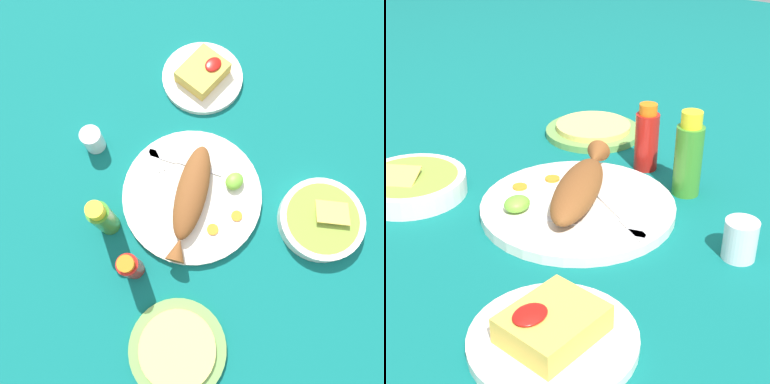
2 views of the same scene
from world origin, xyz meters
The scene contains 16 objects.
ground_plane centered at (0.00, 0.00, 0.00)m, with size 4.00×4.00×0.00m, color #0C605B.
main_plate centered at (0.00, 0.00, 0.01)m, with size 0.33×0.33×0.02m, color white.
fried_fish centered at (-0.01, -0.01, 0.04)m, with size 0.27×0.18×0.05m.
fork_near centered at (-0.01, 0.08, 0.02)m, with size 0.09×0.17×0.00m.
fork_far centered at (0.04, 0.08, 0.02)m, with size 0.08×0.18×0.00m.
carrot_slice_near centered at (-0.03, -0.09, 0.02)m, with size 0.03×0.03×0.00m, color orange.
carrot_slice_mid centered at (0.03, -0.11, 0.02)m, with size 0.03×0.03×0.00m, color orange.
lime_wedge_main centered at (0.09, -0.06, 0.03)m, with size 0.05×0.04×0.03m, color #6BB233.
hot_sauce_bottle_red centered at (-0.21, -0.01, 0.06)m, with size 0.05×0.05×0.13m.
hot_sauce_bottle_green centered at (-0.18, 0.10, 0.07)m, with size 0.05×0.05×0.16m.
salt_cup centered at (-0.06, 0.27, 0.03)m, with size 0.05×0.05×0.06m.
side_plate_fries centered at (0.26, 0.19, 0.01)m, with size 0.21×0.21×0.01m, color white.
fries_pile centered at (0.26, 0.19, 0.03)m, with size 0.12×0.09×0.04m.
guacamole_bowl centered at (0.15, -0.26, 0.02)m, with size 0.19×0.19×0.05m.
tortilla_plate centered at (-0.28, -0.20, 0.01)m, with size 0.21×0.21×0.01m, color #6B9E4C.
tortilla_stack centered at (-0.28, -0.20, 0.02)m, with size 0.16×0.16×0.01m, color #E0C666.
Camera 1 is at (-0.18, -0.16, 0.86)m, focal length 35.00 mm.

